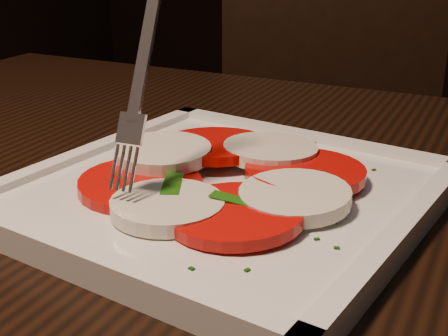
# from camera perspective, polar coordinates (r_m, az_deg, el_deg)

# --- Properties ---
(table) EXTENTS (1.20, 0.80, 0.75)m
(table) POSITION_cam_1_polar(r_m,az_deg,el_deg) (0.52, 4.61, -13.95)
(table) COLOR black
(table) RESTS_ON ground
(chair) EXTENTS (0.51, 0.51, 0.93)m
(chair) POSITION_cam_1_polar(r_m,az_deg,el_deg) (1.19, 9.03, 0.50)
(chair) COLOR black
(chair) RESTS_ON ground
(plate) EXTENTS (0.33, 0.33, 0.01)m
(plate) POSITION_cam_1_polar(r_m,az_deg,el_deg) (0.48, 0.00, -2.52)
(plate) COLOR silver
(plate) RESTS_ON table
(caprese_salad) EXTENTS (0.22, 0.25, 0.02)m
(caprese_salad) POSITION_cam_1_polar(r_m,az_deg,el_deg) (0.47, -0.02, -0.71)
(caprese_salad) COLOR #BC0404
(caprese_salad) RESTS_ON plate
(fork) EXTENTS (0.04, 0.08, 0.16)m
(fork) POSITION_cam_1_polar(r_m,az_deg,el_deg) (0.44, -6.79, 9.65)
(fork) COLOR white
(fork) RESTS_ON caprese_salad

